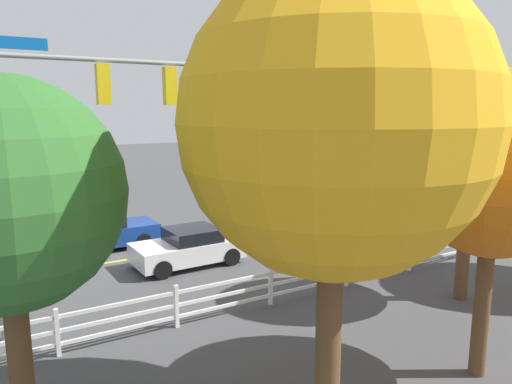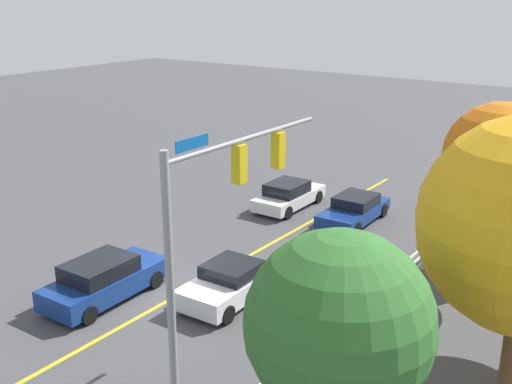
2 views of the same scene
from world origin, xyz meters
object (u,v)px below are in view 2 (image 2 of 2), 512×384
Objects in this scene: car_2 at (354,209)px; car_3 at (230,283)px; car_1 at (104,279)px; car_0 at (288,195)px; tree_0 at (339,325)px; tree_1 at (498,158)px.

car_2 is 1.12× the size of car_3.
car_1 reaches higher than car_2.
car_3 is at bearing -159.68° from car_0.
car_0 is at bearing -160.89° from car_3.
car_2 is (-0.11, 3.61, -0.04)m from car_0.
car_0 is 3.61m from car_2.
car_0 is 10.19m from car_3.
car_3 is 0.64× the size of tree_0.
car_0 is 0.98× the size of car_2.
tree_1 is at bearing -53.78° from car_1.
car_3 is (-2.49, 3.65, -0.08)m from car_1.
tree_1 reaches higher than tree_0.
car_0 is at bearing -144.45° from tree_0.
tree_1 is (-8.34, 10.70, 4.28)m from car_1.
car_2 is (-12.11, 3.58, -0.12)m from car_1.
car_3 is at bearing -57.39° from car_1.
car_0 is 0.70× the size of tree_0.
tree_1 is (3.66, 10.73, 4.36)m from car_0.
tree_1 reaches higher than car_1.
car_1 is at bearing -18.18° from car_2.
car_0 reaches higher than car_3.
car_3 is at bearing -50.33° from tree_1.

